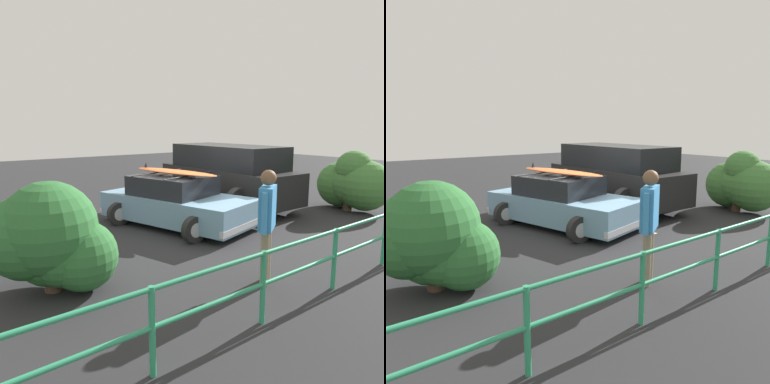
% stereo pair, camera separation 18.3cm
% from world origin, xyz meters
% --- Properties ---
extents(ground_plane, '(44.00, 44.00, 0.02)m').
position_xyz_m(ground_plane, '(0.00, 0.00, -0.01)').
color(ground_plane, '#28282B').
rests_on(ground_plane, ground).
extents(parking_stripe, '(0.12, 3.92, 0.00)m').
position_xyz_m(parking_stripe, '(-0.85, -0.32, 0.00)').
color(parking_stripe, silver).
rests_on(parking_stripe, ground).
extents(sedan_car, '(2.97, 4.27, 1.56)m').
position_xyz_m(sedan_car, '(0.45, -0.36, 0.61)').
color(sedan_car, '#729EBC').
rests_on(sedan_car, ground).
extents(suv_car, '(2.72, 4.97, 1.93)m').
position_xyz_m(suv_car, '(-2.14, -1.25, 1.00)').
color(suv_car, black).
rests_on(suv_car, ground).
extents(person_bystander, '(0.62, 0.46, 1.85)m').
position_xyz_m(person_bystander, '(1.39, 3.45, 1.11)').
color(person_bystander, gray).
rests_on(person_bystander, ground).
extents(railing_fence, '(10.08, 0.21, 0.98)m').
position_xyz_m(railing_fence, '(0.73, 4.27, 0.65)').
color(railing_fence, '#2D9366').
rests_on(railing_fence, ground).
extents(bush_near_left, '(1.85, 1.65, 1.72)m').
position_xyz_m(bush_near_left, '(4.22, 1.66, 0.80)').
color(bush_near_left, '#4C3828').
rests_on(bush_near_left, ground).
extents(bush_near_right, '(1.61, 2.32, 1.81)m').
position_xyz_m(bush_near_right, '(-4.71, 1.50, 0.84)').
color(bush_near_right, '#4C3828').
rests_on(bush_near_right, ground).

